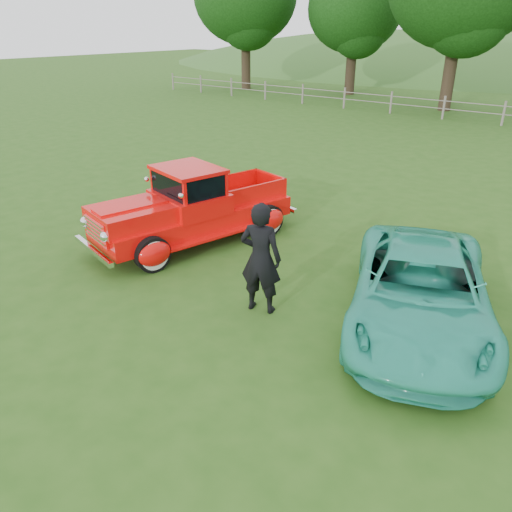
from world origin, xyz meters
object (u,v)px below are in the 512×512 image
Objects in this scene: tree_mid_west at (355,9)px; man at (261,258)px; red_pickup at (193,209)px; teal_sedan at (420,291)px.

tree_mid_west reaches higher than man.
man is at bearing -63.78° from tree_mid_west.
tree_mid_west is 1.61× the size of red_pickup.
man is at bearing -12.26° from red_pickup.
red_pickup is at bearing -68.27° from tree_mid_west.
red_pickup is at bearing -43.20° from man.
teal_sedan is 2.71m from man.
teal_sedan is (15.90, -26.20, -4.89)m from tree_mid_west.
tree_mid_west is at bearing -82.01° from man.
tree_mid_west reaches higher than red_pickup.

